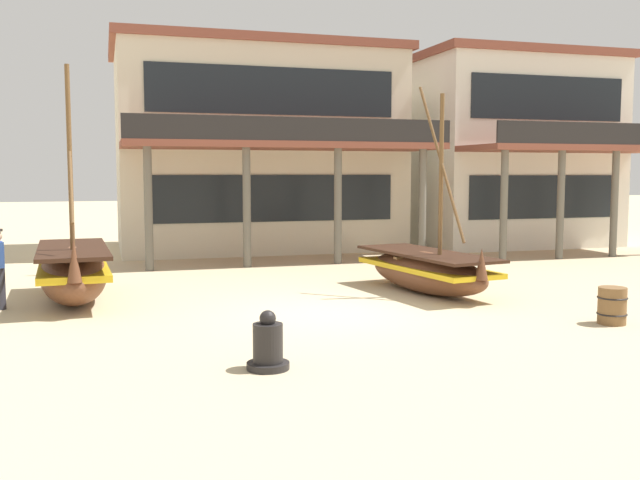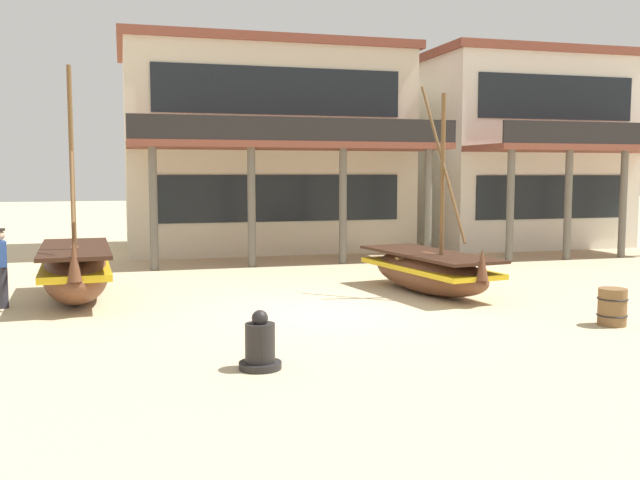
{
  "view_description": "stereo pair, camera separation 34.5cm",
  "coord_description": "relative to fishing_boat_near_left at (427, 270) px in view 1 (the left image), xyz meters",
  "views": [
    {
      "loc": [
        -4.41,
        -13.63,
        2.86
      ],
      "look_at": [
        0.0,
        1.0,
        1.4
      ],
      "focal_mm": 40.09,
      "sensor_mm": 36.0,
      "label": 1
    },
    {
      "loc": [
        -4.08,
        -13.72,
        2.86
      ],
      "look_at": [
        0.0,
        1.0,
        1.4
      ],
      "focal_mm": 40.09,
      "sensor_mm": 36.0,
      "label": 2
    }
  ],
  "objects": [
    {
      "name": "ground_plane",
      "position": [
        -2.87,
        -1.72,
        -0.54
      ],
      "size": [
        120.0,
        120.0,
        0.0
      ],
      "primitive_type": "plane",
      "color": "#CCB78E"
    },
    {
      "name": "fishing_boat_near_left",
      "position": [
        0.0,
        0.0,
        0.0
      ],
      "size": [
        2.09,
        4.43,
        4.87
      ],
      "color": "brown",
      "rests_on": "ground"
    },
    {
      "name": "fishing_boat_centre_large",
      "position": [
        -7.99,
        1.17,
        0.13
      ],
      "size": [
        1.68,
        4.43,
        5.09
      ],
      "color": "brown",
      "rests_on": "ground"
    },
    {
      "name": "capstan_winch",
      "position": [
        -5.07,
        -5.4,
        -0.21
      ],
      "size": [
        0.63,
        0.63,
        0.87
      ],
      "color": "black",
      "rests_on": "ground"
    },
    {
      "name": "wooden_barrel",
      "position": [
        1.81,
        -4.25,
        -0.19
      ],
      "size": [
        0.56,
        0.56,
        0.7
      ],
      "color": "brown",
      "rests_on": "ground"
    },
    {
      "name": "harbor_building_main",
      "position": [
        -1.78,
        11.26,
        3.2
      ],
      "size": [
        10.46,
        9.25,
        7.47
      ],
      "color": "beige",
      "rests_on": "ground"
    },
    {
      "name": "harbor_building_annex",
      "position": [
        8.1,
        10.14,
        3.17
      ],
      "size": [
        7.67,
        9.0,
        7.41
      ],
      "color": "silver",
      "rests_on": "ground"
    }
  ]
}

